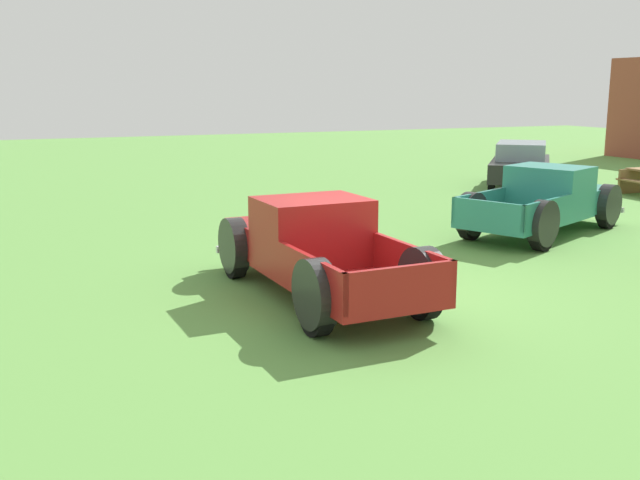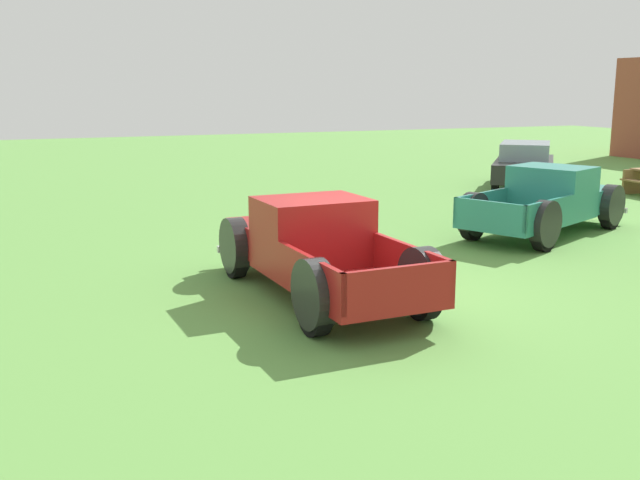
{
  "view_description": "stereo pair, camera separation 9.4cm",
  "coord_description": "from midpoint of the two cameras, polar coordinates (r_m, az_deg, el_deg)",
  "views": [
    {
      "loc": [
        9.76,
        -5.09,
        3.19
      ],
      "look_at": [
        -0.28,
        -0.68,
        0.9
      ],
      "focal_mm": 41.13,
      "sensor_mm": 36.0,
      "label": 1
    },
    {
      "loc": [
        9.8,
        -5.01,
        3.19
      ],
      "look_at": [
        -0.28,
        -0.68,
        0.9
      ],
      "focal_mm": 41.13,
      "sensor_mm": 36.0,
      "label": 2
    }
  ],
  "objects": [
    {
      "name": "pickup_truck_behind_left",
      "position": [
        17.18,
        17.77,
        2.92
      ],
      "size": [
        3.51,
        5.15,
        1.49
      ],
      "color": "#2D8475",
      "rests_on": "ground_plane"
    },
    {
      "name": "sedan_distant_a",
      "position": [
        24.76,
        15.72,
        5.71
      ],
      "size": [
        4.45,
        4.18,
        1.45
      ],
      "color": "black",
      "rests_on": "ground_plane"
    },
    {
      "name": "ground_plane",
      "position": [
        11.46,
        3.93,
        -4.4
      ],
      "size": [
        80.0,
        80.0,
        0.0
      ],
      "primitive_type": "plane",
      "color": "#5B9342"
    },
    {
      "name": "pickup_truck_foreground",
      "position": [
        11.56,
        -0.5,
        -0.55
      ],
      "size": [
        4.97,
        2.03,
        1.51
      ],
      "color": "maroon",
      "rests_on": "ground_plane"
    }
  ]
}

